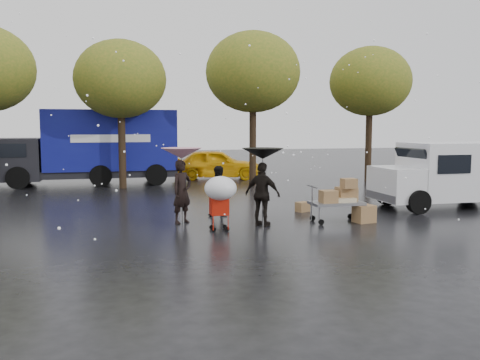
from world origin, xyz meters
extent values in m
plane|color=black|center=(0.00, 0.00, 0.00)|extent=(90.00, 90.00, 0.00)
imported|color=black|center=(-2.01, 1.21, 0.90)|extent=(0.78, 0.73, 1.80)
imported|color=black|center=(-0.74, 2.02, 0.77)|extent=(0.81, 0.67, 1.55)
imported|color=black|center=(0.08, 0.23, 0.89)|extent=(1.05, 1.02, 1.77)
cylinder|color=#4C4C4C|center=(-2.01, 1.21, 1.00)|extent=(0.02, 0.02, 2.00)
cone|color=#D35782|center=(-2.01, 1.21, 2.00)|extent=(1.16, 1.16, 0.30)
sphere|color=#4C4C4C|center=(-2.01, 1.21, 2.03)|extent=(0.06, 0.06, 0.06)
cylinder|color=#4C4C4C|center=(0.08, 0.23, 1.00)|extent=(0.02, 0.02, 2.01)
cone|color=black|center=(0.08, 0.23, 2.01)|extent=(1.16, 1.16, 0.30)
sphere|color=#4C4C4C|center=(0.08, 0.23, 2.04)|extent=(0.06, 0.06, 0.06)
cube|color=slate|center=(2.32, 0.28, 0.55)|extent=(1.50, 0.80, 0.08)
cylinder|color=slate|center=(1.57, 0.28, 0.80)|extent=(0.04, 0.04, 0.60)
cube|color=#91653F|center=(2.67, 0.38, 0.79)|extent=(0.55, 0.45, 0.40)
cube|color=#91653F|center=(2.02, 0.18, 0.77)|extent=(0.45, 0.40, 0.35)
cube|color=#91653F|center=(2.62, 0.13, 1.13)|extent=(0.40, 0.35, 0.28)
cube|color=tan|center=(2.37, 0.28, 0.65)|extent=(0.90, 0.55, 0.12)
cylinder|color=black|center=(1.72, -0.04, 0.08)|extent=(0.16, 0.05, 0.16)
cylinder|color=black|center=(1.72, 0.60, 0.08)|extent=(0.16, 0.05, 0.16)
cylinder|color=black|center=(2.92, -0.04, 0.08)|extent=(0.16, 0.05, 0.16)
cylinder|color=black|center=(2.92, 0.60, 0.08)|extent=(0.16, 0.05, 0.16)
cube|color=red|center=(-1.20, -0.06, 0.65)|extent=(0.47, 0.41, 0.45)
cylinder|color=red|center=(-1.20, -0.25, 1.02)|extent=(0.42, 0.02, 0.02)
cylinder|color=#4C4C4C|center=(-1.20, -0.25, 0.95)|extent=(0.02, 0.02, 0.60)
ellipsoid|color=white|center=(-1.20, -0.25, 1.15)|extent=(0.84, 0.84, 0.63)
cylinder|color=black|center=(-1.38, -0.22, 0.06)|extent=(0.12, 0.04, 0.12)
cylinder|color=black|center=(-1.38, 0.10, 0.06)|extent=(0.12, 0.04, 0.12)
cylinder|color=black|center=(-1.02, -0.22, 0.06)|extent=(0.12, 0.04, 0.12)
cylinder|color=black|center=(-1.02, 0.10, 0.06)|extent=(0.12, 0.04, 0.12)
cube|color=white|center=(7.61, 1.86, 1.25)|extent=(3.80, 2.00, 1.90)
cube|color=white|center=(5.21, 1.86, 0.85)|extent=(1.20, 1.95, 1.10)
cube|color=black|center=(5.76, 1.86, 1.70)|extent=(0.37, 1.70, 0.67)
cube|color=slate|center=(4.66, 1.86, 0.45)|extent=(0.12, 1.90, 0.25)
cylinder|color=black|center=(5.41, 0.91, 0.38)|extent=(0.76, 0.28, 0.76)
cylinder|color=black|center=(5.41, 2.81, 0.38)|extent=(0.76, 0.28, 0.76)
cylinder|color=black|center=(8.71, 2.81, 0.38)|extent=(0.76, 0.28, 0.76)
cube|color=navy|center=(-3.97, 11.87, 2.10)|extent=(6.00, 2.50, 2.80)
cube|color=black|center=(-8.17, 11.87, 1.25)|extent=(2.20, 2.40, 1.90)
cube|color=black|center=(-4.97, 11.87, 0.55)|extent=(8.00, 2.30, 0.35)
cube|color=white|center=(-3.97, 10.61, 2.20)|extent=(3.50, 0.03, 0.35)
cylinder|color=black|center=(-7.97, 10.72, 0.50)|extent=(1.00, 0.30, 1.00)
cylinder|color=black|center=(-7.97, 13.02, 0.50)|extent=(1.00, 0.30, 1.00)
cylinder|color=black|center=(-1.97, 10.72, 0.50)|extent=(1.00, 0.30, 1.00)
cylinder|color=black|center=(-1.97, 13.02, 0.50)|extent=(1.00, 0.30, 1.00)
cube|color=#91653F|center=(3.07, 0.03, 0.25)|extent=(0.63, 0.54, 0.50)
cube|color=#91653F|center=(2.02, 2.20, 0.16)|extent=(0.49, 0.44, 0.31)
imported|color=yellow|center=(1.31, 12.85, 0.78)|extent=(4.86, 2.70, 1.56)
cylinder|color=black|center=(-3.50, 10.00, 2.24)|extent=(0.32, 0.32, 4.48)
ellipsoid|color=#43601B|center=(-3.50, 10.00, 4.80)|extent=(4.00, 4.00, 3.40)
cylinder|color=black|center=(2.50, 10.00, 2.45)|extent=(0.32, 0.32, 4.90)
ellipsoid|color=#43601B|center=(2.50, 10.00, 5.25)|extent=(4.40, 4.40, 3.74)
cylinder|color=black|center=(8.50, 10.00, 2.31)|extent=(0.32, 0.32, 4.62)
ellipsoid|color=#43601B|center=(8.50, 10.00, 4.95)|extent=(4.00, 4.00, 3.40)
camera|label=1|loc=(-3.87, -13.06, 2.76)|focal=38.00mm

